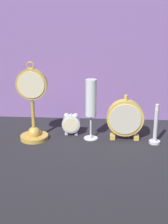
{
  "coord_description": "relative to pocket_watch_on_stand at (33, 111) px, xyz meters",
  "views": [
    {
      "loc": [
        0.07,
        -1.07,
        0.5
      ],
      "look_at": [
        0.0,
        0.08,
        0.11
      ],
      "focal_mm": 50.0,
      "sensor_mm": 36.0,
      "label": 1
    }
  ],
  "objects": [
    {
      "name": "brass_candlestick",
      "position": [
        0.47,
        -0.01,
        -0.06
      ],
      "size": [
        0.04,
        0.04,
        0.16
      ],
      "color": "silver",
      "rests_on": "ground_plane"
    },
    {
      "name": "mantel_clock_silver",
      "position": [
        0.36,
        0.02,
        -0.03
      ],
      "size": [
        0.14,
        0.04,
        0.18
      ],
      "color": "gold",
      "rests_on": "ground_plane"
    },
    {
      "name": "ground_plane",
      "position": [
        0.2,
        -0.06,
        -0.12
      ],
      "size": [
        4.0,
        4.0,
        0.0
      ],
      "primitive_type": "plane",
      "color": "#232328"
    },
    {
      "name": "alarm_clock_twin_bell",
      "position": [
        0.14,
        0.05,
        -0.06
      ],
      "size": [
        0.07,
        0.03,
        0.09
      ],
      "color": "silver",
      "rests_on": "ground_plane"
    },
    {
      "name": "fabric_backdrop_drape",
      "position": [
        0.2,
        0.26,
        0.27
      ],
      "size": [
        1.48,
        0.01,
        0.76
      ],
      "primitive_type": "cube",
      "color": "#8460A8",
      "rests_on": "ground_plane"
    },
    {
      "name": "pocket_watch_on_stand",
      "position": [
        0.0,
        0.0,
        0.0
      ],
      "size": [
        0.12,
        0.11,
        0.31
      ],
      "color": "gold",
      "rests_on": "ground_plane"
    },
    {
      "name": "champagne_flute",
      "position": [
        0.23,
        0.02,
        0.04
      ],
      "size": [
        0.06,
        0.06,
        0.24
      ],
      "color": "silver",
      "rests_on": "ground_plane"
    }
  ]
}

